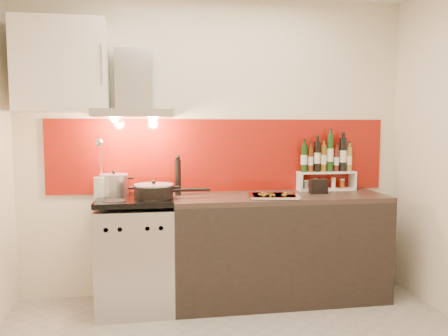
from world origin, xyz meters
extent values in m
cube|color=silver|center=(0.00, 1.40, 1.30)|extent=(3.40, 0.02, 2.60)
cube|color=maroon|center=(0.05, 1.39, 1.22)|extent=(3.00, 0.02, 0.64)
cube|color=#B7B7BA|center=(-0.70, 1.10, 0.42)|extent=(0.60, 0.60, 0.84)
cube|color=black|center=(-0.70, 0.81, 0.33)|extent=(0.50, 0.02, 0.40)
cube|color=#B7B7BA|center=(-0.70, 0.81, 0.72)|extent=(0.56, 0.02, 0.12)
cube|color=#FF190C|center=(-0.70, 0.81, 0.72)|extent=(0.10, 0.01, 0.04)
cube|color=black|center=(-0.70, 1.10, 0.89)|extent=(0.60, 0.60, 0.04)
cube|color=black|center=(0.50, 1.10, 0.43)|extent=(1.80, 0.60, 0.86)
cube|color=#30221D|center=(0.50, 1.10, 0.88)|extent=(1.80, 0.60, 0.04)
cube|color=#B7B7BA|center=(-0.70, 1.15, 1.58)|extent=(0.62, 0.50, 0.06)
cube|color=#B7B7BA|center=(-0.70, 1.30, 1.86)|extent=(0.30, 0.18, 0.50)
sphere|color=#FFD18C|center=(-0.85, 1.15, 1.54)|extent=(0.07, 0.07, 0.07)
sphere|color=#FFD18C|center=(-0.55, 1.15, 1.54)|extent=(0.07, 0.07, 0.07)
cube|color=white|center=(-1.25, 1.22, 1.95)|extent=(0.70, 0.35, 0.72)
cylinder|color=#B7B7BA|center=(-0.88, 1.26, 0.99)|extent=(0.23, 0.23, 0.16)
cylinder|color=#99999E|center=(-0.88, 1.26, 1.08)|extent=(0.24, 0.24, 0.01)
sphere|color=black|center=(-0.88, 1.26, 1.10)|extent=(0.03, 0.03, 0.03)
cylinder|color=black|center=(-0.55, 1.05, 0.96)|extent=(0.31, 0.31, 0.10)
cylinder|color=#99999E|center=(-0.55, 1.05, 1.01)|extent=(0.31, 0.31, 0.01)
sphere|color=black|center=(-0.55, 1.05, 1.04)|extent=(0.03, 0.03, 0.03)
cylinder|color=black|center=(-0.25, 1.05, 0.97)|extent=(0.30, 0.03, 0.03)
cylinder|color=silver|center=(-0.98, 1.19, 0.98)|extent=(0.10, 0.10, 0.17)
cylinder|color=silver|center=(-0.97, 1.19, 1.20)|extent=(0.01, 0.08, 0.31)
sphere|color=silver|center=(-0.97, 1.12, 1.35)|extent=(0.07, 0.07, 0.07)
cylinder|color=black|center=(-0.35, 1.22, 1.05)|extent=(0.05, 0.05, 0.30)
sphere|color=black|center=(-0.35, 1.22, 1.22)|extent=(0.04, 0.04, 0.04)
cube|color=white|center=(1.00, 1.31, 0.91)|extent=(0.53, 0.14, 0.01)
cube|color=white|center=(0.75, 1.31, 0.98)|extent=(0.01, 0.14, 0.15)
cube|color=white|center=(1.25, 1.31, 0.98)|extent=(0.02, 0.14, 0.15)
cube|color=white|center=(1.00, 1.31, 1.06)|extent=(0.53, 0.14, 0.02)
cylinder|color=black|center=(0.78, 1.31, 1.19)|extent=(0.06, 0.06, 0.24)
cylinder|color=#58290F|center=(0.84, 1.31, 1.18)|extent=(0.05, 0.05, 0.22)
cylinder|color=black|center=(0.91, 1.31, 1.21)|extent=(0.06, 0.06, 0.28)
cylinder|color=brown|center=(0.97, 1.31, 1.19)|extent=(0.05, 0.05, 0.24)
cylinder|color=#163613|center=(1.03, 1.31, 1.24)|extent=(0.06, 0.06, 0.34)
cylinder|color=#4C1C14|center=(1.09, 1.31, 1.17)|extent=(0.05, 0.05, 0.21)
cylinder|color=black|center=(1.15, 1.31, 1.22)|extent=(0.06, 0.06, 0.31)
cylinder|color=olive|center=(1.21, 1.31, 1.18)|extent=(0.05, 0.05, 0.22)
cylinder|color=#B49F92|center=(0.81, 1.31, 0.95)|extent=(0.04, 0.04, 0.07)
cylinder|color=#955718|center=(0.89, 1.31, 0.95)|extent=(0.04, 0.04, 0.08)
cylinder|color=#454222|center=(0.98, 1.31, 0.95)|extent=(0.04, 0.04, 0.07)
cylinder|color=white|center=(1.07, 1.31, 0.96)|extent=(0.04, 0.04, 0.08)
cylinder|color=#A6451B|center=(1.15, 1.31, 0.95)|extent=(0.04, 0.04, 0.07)
cube|color=black|center=(0.85, 1.12, 0.96)|extent=(0.16, 0.07, 0.13)
cube|color=silver|center=(0.41, 0.98, 0.91)|extent=(0.42, 0.34, 0.01)
cube|color=silver|center=(0.41, 0.98, 0.92)|extent=(0.44, 0.37, 0.01)
cube|color=red|center=(0.41, 0.98, 0.92)|extent=(0.37, 0.30, 0.01)
cube|color=brown|center=(0.39, 1.00, 0.93)|extent=(0.04, 0.05, 0.01)
cube|color=brown|center=(0.31, 0.96, 0.93)|extent=(0.04, 0.05, 0.01)
cube|color=brown|center=(0.40, 0.92, 0.93)|extent=(0.02, 0.05, 0.01)
cube|color=brown|center=(0.30, 0.97, 0.93)|extent=(0.04, 0.05, 0.01)
cube|color=brown|center=(0.54, 1.02, 0.93)|extent=(0.05, 0.02, 0.01)
cube|color=brown|center=(0.32, 0.91, 0.93)|extent=(0.04, 0.05, 0.01)
cube|color=brown|center=(0.35, 1.04, 0.93)|extent=(0.02, 0.05, 0.01)
cube|color=brown|center=(0.35, 1.02, 0.93)|extent=(0.04, 0.05, 0.01)
cube|color=brown|center=(0.36, 0.96, 0.93)|extent=(0.05, 0.03, 0.01)
cube|color=brown|center=(0.37, 0.89, 0.93)|extent=(0.04, 0.05, 0.01)
cube|color=brown|center=(0.48, 0.90, 0.93)|extent=(0.03, 0.05, 0.01)
cube|color=brown|center=(0.37, 0.99, 0.93)|extent=(0.05, 0.04, 0.01)
cube|color=brown|center=(0.54, 0.96, 0.93)|extent=(0.05, 0.02, 0.01)
cube|color=brown|center=(0.39, 1.01, 0.93)|extent=(0.04, 0.05, 0.01)
cube|color=brown|center=(0.52, 0.98, 0.93)|extent=(0.03, 0.05, 0.01)
cube|color=brown|center=(0.34, 1.02, 0.93)|extent=(0.03, 0.05, 0.01)
camera|label=1|loc=(-0.53, -2.43, 1.47)|focal=35.00mm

